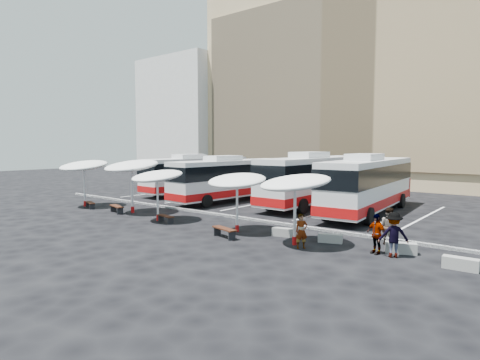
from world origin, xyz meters
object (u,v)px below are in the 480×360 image
Objects in this scene: bus_0 at (197,173)px; sunshade_0 at (84,166)px; bus_1 at (232,178)px; sunshade_4 at (295,183)px; conc_bench_0 at (283,232)px; conc_bench_2 at (401,248)px; wood_bench_0 at (90,204)px; passenger_0 at (301,231)px; sunshade_3 at (237,181)px; bus_2 at (316,178)px; sunshade_2 at (157,176)px; wood_bench_1 at (117,207)px; wood_bench_2 at (166,217)px; passenger_3 at (393,235)px; sunshade_1 at (132,166)px; passenger_1 at (388,226)px; bus_3 at (369,183)px; conc_bench_3 at (461,264)px; passenger_2 at (376,234)px; wood_bench_3 at (224,230)px; conc_bench_1 at (330,238)px.

sunshade_0 is (-0.68, -11.40, 1.16)m from bus_0.
sunshade_4 is at bearing -34.62° from bus_1.
sunshade_4 reaches higher than conc_bench_0.
bus_1 is 18.20m from conc_bench_2.
wood_bench_0 is 0.97× the size of passenger_0.
bus_2 is at bearing 96.64° from sunshade_3.
wood_bench_0 is 18.10m from passenger_0.
wood_bench_1 is (-4.44, 0.04, -2.38)m from sunshade_2.
wood_bench_2 is 1.14× the size of conc_bench_2.
conc_bench_2 is 0.68× the size of passenger_3.
sunshade_1 is 2.64× the size of wood_bench_2.
sunshade_0 is at bearing 18.48° from passenger_1.
bus_3 is 17.46m from wood_bench_1.
sunshade_4 is (11.88, -9.56, 0.98)m from bus_1.
conc_bench_3 reaches higher than conc_bench_0.
wood_bench_0 is 1.24× the size of conc_bench_3.
conc_bench_0 is 5.75m from conc_bench_2.
wood_bench_2 is at bearing -176.80° from conc_bench_3.
sunshade_3 is 7.71m from passenger_2.
bus_1 is at bearing -16.04° from bus_0.
passenger_0 is at bearing -170.52° from conc_bench_3.
wood_bench_2 is (4.55, -0.94, -2.90)m from sunshade_1.
sunshade_1 is 10.48m from wood_bench_3.
bus_0 is at bearing -178.02° from bus_2.
wood_bench_2 is 12.69m from passenger_1.
sunshade_3 reaches higher than conc_bench_2.
passenger_0 is at bearing -1.51° from sunshade_2.
wood_bench_2 is at bearing -131.01° from bus_3.
wood_bench_2 is at bearing -171.42° from sunshade_3.
conc_bench_3 is (7.49, -10.19, -1.87)m from bus_3.
conc_bench_1 is (18.63, 1.52, -0.14)m from wood_bench_0.
passenger_1 is (2.83, 3.19, 0.09)m from passenger_0.
bus_3 is at bearing 50.34° from sunshade_2.
passenger_0 is at bearing -11.48° from sunshade_3.
conc_bench_0 is at bearing 44.69° from wood_bench_3.
bus_3 is 8.25× the size of passenger_0.
passenger_2 is (12.44, 1.08, 0.53)m from wood_bench_2.
wood_bench_3 is (10.66, -0.92, -0.01)m from wood_bench_1.
sunshade_0 is 1.16× the size of sunshade_3.
sunshade_1 is at bearing 11.01° from wood_bench_0.
bus_0 is 19.24m from wood_bench_3.
bus_1 reaches higher than passenger_1.
wood_bench_3 is at bearing -152.31° from conc_bench_1.
passenger_3 reaches higher than wood_bench_3.
passenger_2 is (4.90, -0.28, 0.65)m from conc_bench_0.
bus_0 is at bearing 156.26° from conc_bench_3.
sunshade_3 is at bearing 8.58° from wood_bench_2.
conc_bench_0 is at bearing -175.68° from conc_bench_2.
wood_bench_2 is 5.44m from wood_bench_3.
conc_bench_1 is at bearing 3.62° from sunshade_0.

